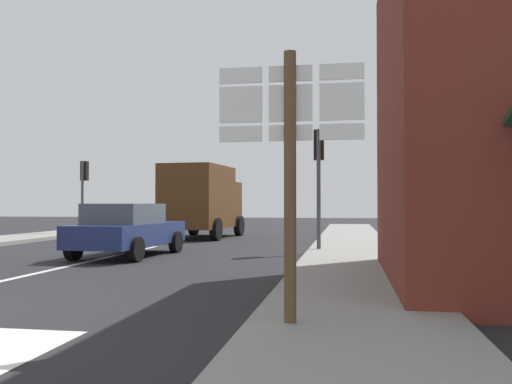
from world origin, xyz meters
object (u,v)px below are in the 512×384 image
sedan_far (127,229)px  delivery_truck (202,199)px  route_sign_post (290,157)px  traffic_light_far_left (84,180)px  traffic_light_near_right (319,162)px

sedan_far → delivery_truck: delivery_truck is taller
delivery_truck → route_sign_post: 17.27m
delivery_truck → traffic_light_far_left: traffic_light_far_left is taller
route_sign_post → traffic_light_near_right: size_ratio=0.87×
delivery_truck → traffic_light_near_right: traffic_light_near_right is taller
delivery_truck → sedan_far: bearing=-89.4°
traffic_light_far_left → delivery_truck: bearing=-9.2°
traffic_light_near_right → delivery_truck: bearing=130.2°
traffic_light_near_right → route_sign_post: bearing=-88.8°
sedan_far → route_sign_post: route_sign_post is taller
sedan_far → delivery_truck: (-0.08, 8.18, 0.89)m
route_sign_post → traffic_light_far_left: 20.76m
route_sign_post → traffic_light_near_right: bearing=91.2°
traffic_light_near_right → traffic_light_far_left: (-11.22, 7.23, -0.17)m
delivery_truck → traffic_light_near_right: 8.27m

